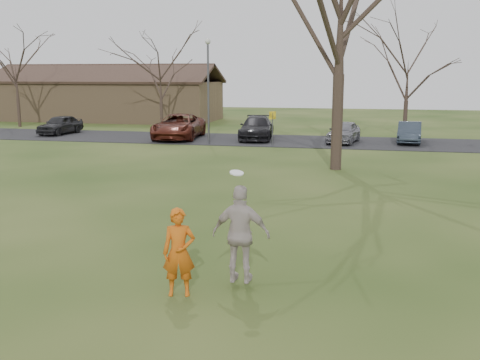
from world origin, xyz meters
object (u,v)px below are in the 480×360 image
player_defender (179,252)px  car_3 (257,128)px  car_4 (344,132)px  catching_play (241,234)px  building (108,99)px  car_2 (179,126)px  car_5 (409,132)px  big_tree (341,7)px  car_0 (60,125)px  lamp_post (208,78)px

player_defender → car_3: 25.62m
car_4 → catching_play: (-1.24, -24.19, 0.41)m
car_4 → building: 25.79m
car_2 → car_4: size_ratio=1.47×
car_5 → big_tree: bearing=-105.8°
car_3 → car_5: 9.54m
car_3 → building: bearing=136.8°
car_0 → car_2: 9.09m
car_2 → lamp_post: (2.62, -2.05, 3.13)m
lamp_post → building: bearing=132.1°
car_2 → big_tree: big_tree is taller
player_defender → big_tree: bearing=66.8°
car_5 → car_3: bearing=-174.1°
car_0 → building: (-2.33, 12.61, 1.23)m
lamp_post → player_defender: bearing=-75.8°
car_0 → car_5: 23.65m
car_4 → big_tree: 11.52m
catching_play → lamp_post: size_ratio=0.36×
lamp_post → car_4: bearing=15.0°
car_0 → catching_play: 31.03m
car_5 → car_4: bearing=-164.0°
car_2 → catching_play: 25.87m
car_4 → building: building is taller
car_2 → building: bearing=125.7°
car_5 → lamp_post: bearing=-161.2°
car_2 → car_4: (10.65, 0.10, -0.13)m
car_2 → big_tree: bearing=-46.6°
player_defender → lamp_post: (-5.71, 22.62, 3.11)m
player_defender → car_0: bearing=109.7°
catching_play → car_4: bearing=87.1°
player_defender → car_3: (-3.26, 25.41, -0.09)m
car_2 → car_5: bearing=-1.3°
car_3 → big_tree: big_tree is taller
car_0 → car_4: 19.71m
player_defender → car_0: 30.87m
car_4 → building: (-22.03, 13.35, 1.22)m
car_0 → building: size_ratio=0.19×
car_4 → lamp_post: bearing=-154.8°
car_4 → car_3: bearing=-176.3°
car_2 → lamp_post: bearing=-42.7°
car_0 → building: 12.88m
car_2 → big_tree: (10.62, -9.55, 6.16)m
catching_play → big_tree: bearing=85.3°
player_defender → car_3: size_ratio=0.34×
car_3 → big_tree: 13.25m
player_defender → car_0: size_ratio=0.44×
car_3 → car_2: bearing=-177.3°
player_defender → car_2: size_ratio=0.30×
player_defender → car_3: player_defender is taller
car_5 → player_defender: bearing=-98.6°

